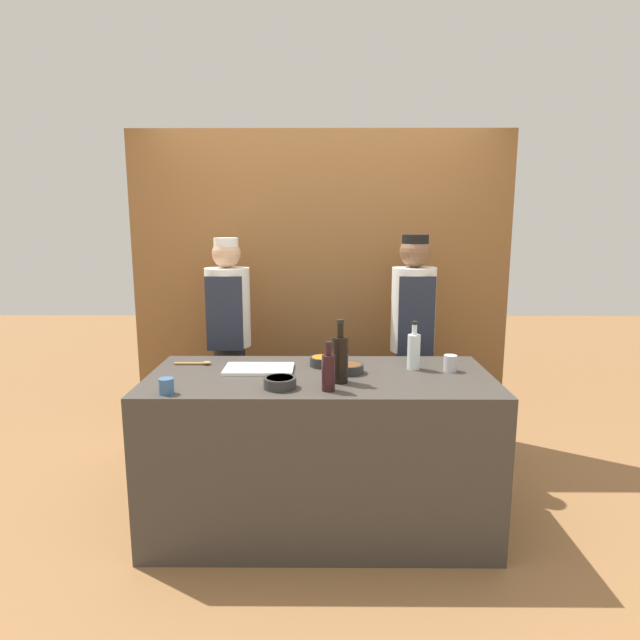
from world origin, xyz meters
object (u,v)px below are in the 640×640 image
Objects in this scene: cup_blue at (166,386)px; wooden_spoon at (197,363)px; chef_left at (229,345)px; sauce_bowl_orange at (322,361)px; bottle_soy at (340,358)px; sauce_bowl_red at (280,382)px; cutting_board at (259,369)px; chef_right at (412,342)px; bottle_clear at (414,350)px; sauce_bowl_brown at (349,368)px; cup_steel at (450,363)px; bottle_wine at (328,372)px.

cup_blue is 0.36× the size of wooden_spoon.
cup_blue is 1.09m from chef_left.
sauce_bowl_orange is 1.88× the size of cup_blue.
sauce_bowl_red is at bearing -162.08° from bottle_soy.
chef_right reaches higher than cutting_board.
sauce_bowl_red is at bearing 9.90° from cup_blue.
bottle_clear is at bearing -27.72° from chef_left.
sauce_bowl_brown is 0.58m from cup_steel.
sauce_bowl_brown is at bearing 37.35° from sauce_bowl_red.
cup_steel reaches higher than cutting_board.
sauce_bowl_brown is at bearing 72.55° from bottle_soy.
cup_blue is at bearing -134.51° from cutting_board.
bottle_soy reaches higher than sauce_bowl_brown.
cup_blue is (-0.80, -0.06, -0.06)m from bottle_wine.
bottle_wine is 0.16m from bottle_soy.
cup_blue reaches higher than sauce_bowl_red.
bottle_soy is at bearing -107.45° from sauce_bowl_brown.
bottle_clear is 0.63m from chef_right.
cup_steel is (0.70, 0.36, -0.05)m from bottle_wine.
bottle_wine is 0.64m from bottle_clear.
wooden_spoon is (-0.75, 0.02, -0.02)m from sauce_bowl_orange.
cup_blue is 1.76m from chef_right.
bottle_clear is (0.38, 0.08, 0.08)m from sauce_bowl_brown.
bottle_wine is at bearing -56.33° from chef_left.
chef_right is (1.37, 0.54, 0.01)m from wooden_spoon.
bottle_soy reaches higher than bottle_clear.
chef_left reaches higher than sauce_bowl_orange.
bottle_wine is 0.15× the size of chef_right.
sauce_bowl_orange is at bearing 33.91° from cup_blue.
cup_blue is (-0.56, -0.10, 0.01)m from sauce_bowl_red.
sauce_bowl_orange is 0.38× the size of cutting_board.
chef_right is at bearing 33.89° from cutting_board.
bottle_wine is (0.39, -0.36, 0.09)m from cutting_board.
chef_left is (-1.38, 0.66, -0.05)m from cup_steel.
cup_steel is at bearing -0.06° from cutting_board.
sauce_bowl_orange is 0.44× the size of bottle_soy.
sauce_bowl_orange is at bearing -1.66° from wooden_spoon.
chef_left is at bearing 139.31° from sauce_bowl_orange.
bottle_clear is 1.33m from chef_left.
cutting_board is 0.24× the size of chef_left.
bottle_soy reaches higher than cup_steel.
sauce_bowl_red is 0.66× the size of bottle_wine.
bottle_wine is 0.90× the size of bottle_clear.
bottle_soy is 0.92m from wooden_spoon.
sauce_bowl_red is at bearing 170.59° from bottle_wine.
sauce_bowl_brown is 0.59× the size of bottle_clear.
chef_left is 0.99× the size of chef_right.
cup_steel is (1.09, -0.00, 0.04)m from cutting_board.
bottle_soy is 1.03m from chef_right.
cup_blue is at bearing -170.10° from sauce_bowl_red.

